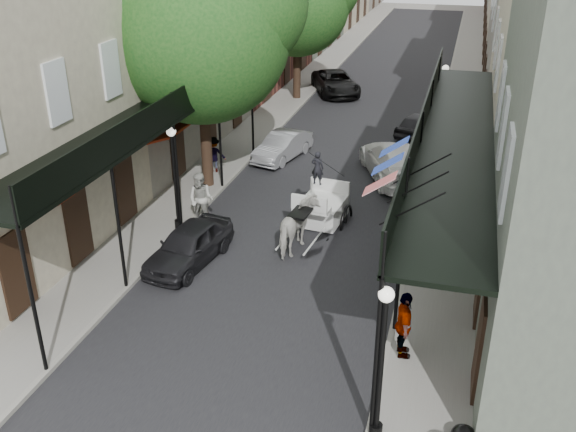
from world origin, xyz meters
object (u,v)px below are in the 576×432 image
Objects in this scene: car_left_mid at (282,146)px; car_left_far at (336,83)px; car_left_near at (189,245)px; horse at (299,227)px; lamppost_right_near at (381,363)px; pedestrian_sidewalk_left at (214,155)px; lamppost_left at (175,177)px; tree_near at (211,24)px; lamppost_right_far at (442,103)px; car_right_far at (419,124)px; car_right_near at (395,161)px; pedestrian_walking at (201,199)px; pedestrian_sidewalk_right at (404,325)px; carriage at (326,189)px.

car_left_far is (-0.04, 11.94, 0.08)m from car_left_mid.
horse is at bearing 37.68° from car_left_near.
horse is at bearing 115.75° from lamppost_right_near.
pedestrian_sidewalk_left is at bearing 114.17° from car_left_near.
car_left_far is at bearing 103.57° from lamppost_right_near.
lamppost_right_near is 1.79× the size of horse.
lamppost_left is 2.40× the size of pedestrian_sidewalk_left.
car_left_mid is at bearing -153.63° from pedestrian_sidewalk_left.
tree_near reaches higher than car_left_mid.
lamppost_right_far is 0.98× the size of car_left_near.
car_left_far is at bearing -32.18° from car_right_far.
horse is at bearing -2.99° from lamppost_left.
pedestrian_walking is at bearing 24.20° from car_right_near.
tree_near is at bearing 101.28° from pedestrian_walking.
horse is 3.97m from pedestrian_walking.
pedestrian_sidewalk_left is at bearing 123.85° from lamppost_right_near.
lamppost_left reaches higher than car_left_mid.
lamppost_right_far is (8.30, 7.82, -4.44)m from tree_near.
lamppost_right_near is 11.60m from pedestrian_walking.
tree_near reaches higher than car_left_near.
pedestrian_sidewalk_right is at bearing 85.88° from lamppost_right_near.
lamppost_right_near is 11.08m from carriage.
pedestrian_sidewalk_right is at bearing -48.59° from car_left_mid.
car_right_near reaches higher than car_left_mid.
lamppost_right_far is 10.50m from car_left_far.
pedestrian_sidewalk_left is at bearing -143.67° from lamppost_right_far.
pedestrian_sidewalk_right is at bearing -31.16° from lamppost_left.
car_right_near is (1.97, 4.50, -0.37)m from carriage.
carriage reaches higher than pedestrian_sidewalk_right.
lamppost_right_far is at bearing 44.41° from car_left_mid.
pedestrian_sidewalk_left is at bearing -41.20° from horse.
pedestrian_sidewalk_left is at bearing -9.63° from car_right_near.
lamppost_left is at bearing -88.66° from tree_near.
pedestrian_sidewalk_right is 0.34× the size of car_right_near.
lamppost_left is 9.77m from car_right_near.
car_right_far is (0.46, 6.01, -0.18)m from car_right_near.
tree_near is 12.24m from lamppost_right_far.
tree_near reaches higher than lamppost_right_near.
lamppost_right_far is 2.05m from car_right_far.
pedestrian_sidewalk_left is (-1.38, 4.69, -0.09)m from pedestrian_walking.
car_left_far is (-6.74, 27.94, -1.37)m from lamppost_right_near.
lamppost_right_near is at bearing -53.70° from car_left_mid.
pedestrian_sidewalk_right is at bearing -89.30° from lamppost_right_far.
pedestrian_sidewalk_right is at bearing -14.95° from car_left_near.
car_right_near is at bearing 95.72° from lamppost_right_near.
carriage reaches higher than pedestrian_walking.
horse is 3.63m from car_left_near.
lamppost_right_near reaches higher than car_right_near.
pedestrian_sidewalk_right is (9.19, -10.48, 0.13)m from pedestrian_sidewalk_left.
carriage is 0.60× the size of car_left_far.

